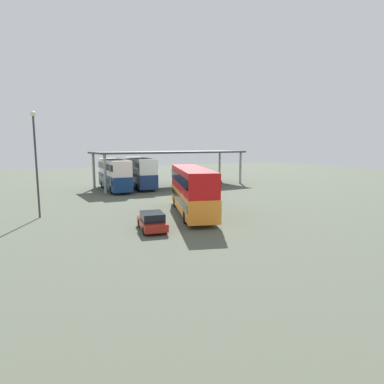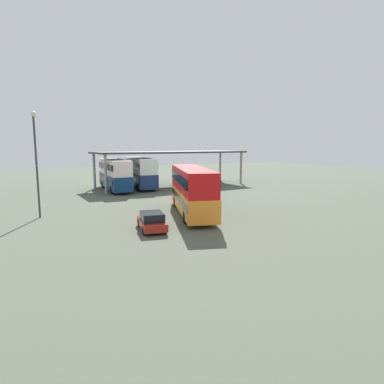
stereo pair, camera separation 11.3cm
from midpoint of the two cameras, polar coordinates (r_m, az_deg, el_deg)
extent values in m
plane|color=#505647|center=(26.70, 0.80, -5.13)|extent=(140.00, 140.00, 0.00)
cube|color=orange|center=(29.24, 0.11, -1.43)|extent=(5.95, 11.76, 1.82)
cube|color=red|center=(28.98, 0.11, 2.27)|extent=(5.81, 11.52, 1.97)
cube|color=black|center=(29.20, 0.11, -1.01)|extent=(5.85, 11.33, 0.62)
cube|color=black|center=(28.97, 0.11, 2.46)|extent=(5.85, 11.33, 0.79)
cube|color=black|center=(34.79, -1.42, 0.57)|extent=(2.03, 0.75, 1.09)
cube|color=orange|center=(34.69, -1.42, 2.01)|extent=(1.67, 0.62, 0.36)
cylinder|color=black|center=(32.72, -2.84, -1.76)|extent=(0.58, 1.04, 1.00)
cylinder|color=black|center=(33.03, 1.01, -1.65)|extent=(0.58, 1.04, 1.00)
cylinder|color=black|center=(25.74, -1.05, -4.49)|extent=(0.58, 1.04, 1.00)
cylinder|color=black|center=(26.14, 3.81, -4.31)|extent=(0.58, 1.04, 1.00)
cube|color=maroon|center=(24.02, -6.96, -5.50)|extent=(2.27, 3.90, 0.55)
cube|color=black|center=(23.72, -6.90, -4.27)|extent=(1.85, 2.25, 0.58)
cylinder|color=black|center=(25.04, -9.11, -5.43)|extent=(0.30, 0.63, 0.60)
cylinder|color=black|center=(25.29, -5.75, -5.23)|extent=(0.30, 0.63, 0.60)
cylinder|color=black|center=(22.86, -8.28, -6.73)|extent=(0.30, 0.63, 0.60)
cylinder|color=black|center=(23.13, -4.60, -6.50)|extent=(0.30, 0.63, 0.60)
cube|color=navy|center=(45.87, -13.30, 1.90)|extent=(2.92, 10.74, 1.87)
cube|color=white|center=(45.71, -13.38, 4.32)|extent=(2.84, 10.52, 2.02)
cube|color=black|center=(45.85, -13.31, 2.18)|extent=(2.94, 10.31, 0.63)
cube|color=black|center=(45.70, -13.39, 4.45)|extent=(2.94, 10.31, 0.81)
cube|color=black|center=(50.99, -14.52, 2.79)|extent=(2.10, 0.19, 1.12)
cube|color=orange|center=(50.92, -14.56, 3.79)|extent=(1.73, 0.15, 0.36)
cylinder|color=black|center=(48.98, -15.33, 1.29)|extent=(0.32, 1.01, 1.00)
cylinder|color=black|center=(49.39, -12.79, 1.44)|extent=(0.32, 1.01, 1.00)
cylinder|color=black|center=(42.54, -13.83, 0.33)|extent=(0.32, 1.01, 1.00)
cylinder|color=black|center=(43.01, -10.92, 0.51)|extent=(0.32, 1.01, 1.00)
cube|color=navy|center=(47.55, -8.97, 2.26)|extent=(3.31, 10.17, 1.91)
cube|color=white|center=(47.39, -9.03, 4.66)|extent=(3.22, 9.96, 2.07)
cube|color=black|center=(47.53, -8.98, 2.54)|extent=(3.31, 9.77, 0.65)
cube|color=black|center=(47.38, -9.03, 4.79)|extent=(3.31, 9.77, 0.83)
cube|color=black|center=(52.32, -10.28, 3.09)|extent=(2.13, 0.27, 1.15)
cube|color=orange|center=(52.25, -10.31, 4.09)|extent=(1.75, 0.22, 0.36)
cylinder|color=black|center=(50.40, -11.05, 1.62)|extent=(0.36, 1.02, 1.00)
cylinder|color=black|center=(50.90, -8.55, 1.75)|extent=(0.36, 1.02, 1.00)
cylinder|color=black|center=(44.38, -9.41, 0.78)|extent=(0.36, 1.02, 1.00)
cylinder|color=black|center=(44.95, -6.61, 0.93)|extent=(0.36, 1.02, 1.00)
cube|color=#33353A|center=(49.36, -3.45, 7.00)|extent=(23.51, 8.24, 0.25)
cylinder|color=#9E9B93|center=(57.67, 5.03, 4.55)|extent=(0.36, 0.36, 4.99)
cylinder|color=#9E9B93|center=(53.10, 8.66, 4.17)|extent=(0.36, 0.36, 4.99)
cylinder|color=#9E9B93|center=(48.34, -16.70, 3.53)|extent=(0.36, 0.36, 4.99)
cylinder|color=#9E9B93|center=(42.78, -14.83, 3.03)|extent=(0.36, 0.36, 4.99)
cylinder|color=#33353A|center=(30.32, -25.49, 3.86)|extent=(0.16, 0.16, 8.56)
sphere|color=beige|center=(30.37, -26.02, 12.22)|extent=(0.44, 0.44, 0.44)
camera|label=1|loc=(0.06, -89.89, 0.02)|focal=30.39mm
camera|label=2|loc=(0.06, 90.11, -0.02)|focal=30.39mm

